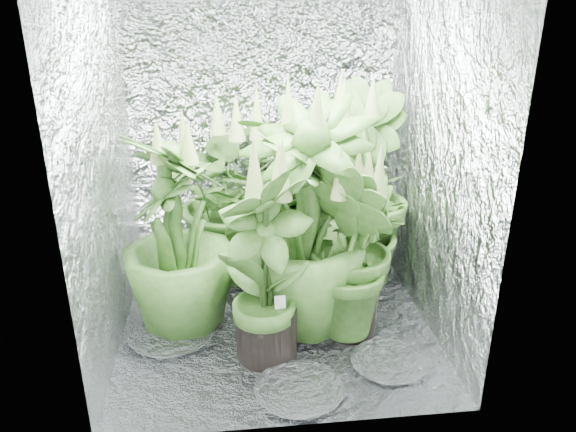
{
  "coord_description": "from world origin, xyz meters",
  "views": [
    {
      "loc": [
        -0.22,
        -2.59,
        1.68
      ],
      "look_at": [
        0.07,
        0.0,
        0.6
      ],
      "focal_mm": 35.0,
      "sensor_mm": 36.0,
      "label": 1
    }
  ],
  "objects_px": {
    "plant_a": "(239,193)",
    "plant_f": "(266,267)",
    "plant_b": "(299,229)",
    "plant_c": "(357,189)",
    "plant_e": "(347,229)",
    "plant_g": "(354,250)",
    "plant_h": "(305,222)",
    "plant_d": "(177,236)",
    "circulation_fan": "(356,239)"
  },
  "relations": [
    {
      "from": "plant_a",
      "to": "plant_c",
      "type": "distance_m",
      "value": 0.7
    },
    {
      "from": "plant_a",
      "to": "plant_b",
      "type": "distance_m",
      "value": 0.49
    },
    {
      "from": "plant_b",
      "to": "plant_d",
      "type": "distance_m",
      "value": 0.67
    },
    {
      "from": "plant_a",
      "to": "plant_f",
      "type": "relative_size",
      "value": 1.07
    },
    {
      "from": "plant_c",
      "to": "plant_e",
      "type": "bearing_deg",
      "value": -113.88
    },
    {
      "from": "plant_b",
      "to": "plant_f",
      "type": "bearing_deg",
      "value": -113.84
    },
    {
      "from": "plant_h",
      "to": "plant_e",
      "type": "bearing_deg",
      "value": 41.29
    },
    {
      "from": "plant_a",
      "to": "circulation_fan",
      "type": "xyz_separation_m",
      "value": [
        0.74,
        0.06,
        -0.36
      ]
    },
    {
      "from": "plant_a",
      "to": "circulation_fan",
      "type": "height_order",
      "value": "plant_a"
    },
    {
      "from": "plant_b",
      "to": "circulation_fan",
      "type": "xyz_separation_m",
      "value": [
        0.43,
        0.42,
        -0.27
      ]
    },
    {
      "from": "plant_b",
      "to": "plant_g",
      "type": "relative_size",
      "value": 0.95
    },
    {
      "from": "plant_h",
      "to": "plant_f",
      "type": "bearing_deg",
      "value": -131.48
    },
    {
      "from": "plant_b",
      "to": "plant_e",
      "type": "bearing_deg",
      "value": -2.47
    },
    {
      "from": "plant_a",
      "to": "plant_e",
      "type": "relative_size",
      "value": 1.23
    },
    {
      "from": "plant_g",
      "to": "plant_h",
      "type": "height_order",
      "value": "plant_h"
    },
    {
      "from": "plant_h",
      "to": "circulation_fan",
      "type": "relative_size",
      "value": 3.13
    },
    {
      "from": "plant_e",
      "to": "plant_a",
      "type": "bearing_deg",
      "value": 147.36
    },
    {
      "from": "plant_e",
      "to": "circulation_fan",
      "type": "xyz_separation_m",
      "value": [
        0.16,
        0.43,
        -0.27
      ]
    },
    {
      "from": "plant_a",
      "to": "plant_g",
      "type": "distance_m",
      "value": 0.89
    },
    {
      "from": "plant_a",
      "to": "plant_d",
      "type": "relative_size",
      "value": 1.01
    },
    {
      "from": "plant_c",
      "to": "plant_d",
      "type": "bearing_deg",
      "value": -157.78
    },
    {
      "from": "plant_g",
      "to": "circulation_fan",
      "type": "distance_m",
      "value": 0.84
    },
    {
      "from": "plant_a",
      "to": "circulation_fan",
      "type": "bearing_deg",
      "value": 4.76
    },
    {
      "from": "plant_c",
      "to": "plant_g",
      "type": "xyz_separation_m",
      "value": [
        -0.14,
        -0.56,
        -0.11
      ]
    },
    {
      "from": "plant_a",
      "to": "plant_d",
      "type": "xyz_separation_m",
      "value": [
        -0.32,
        -0.55,
        -0.01
      ]
    },
    {
      "from": "plant_g",
      "to": "circulation_fan",
      "type": "bearing_deg",
      "value": 75.56
    },
    {
      "from": "plant_g",
      "to": "plant_c",
      "type": "bearing_deg",
      "value": 76.22
    },
    {
      "from": "plant_d",
      "to": "plant_a",
      "type": "bearing_deg",
      "value": 59.76
    },
    {
      "from": "plant_a",
      "to": "plant_h",
      "type": "xyz_separation_m",
      "value": [
        0.31,
        -0.61,
        0.06
      ]
    },
    {
      "from": "plant_f",
      "to": "plant_h",
      "type": "distance_m",
      "value": 0.34
    },
    {
      "from": "plant_d",
      "to": "plant_h",
      "type": "distance_m",
      "value": 0.64
    },
    {
      "from": "plant_f",
      "to": "plant_g",
      "type": "relative_size",
      "value": 1.04
    },
    {
      "from": "plant_f",
      "to": "plant_a",
      "type": "bearing_deg",
      "value": 96.47
    },
    {
      "from": "plant_h",
      "to": "circulation_fan",
      "type": "distance_m",
      "value": 0.9
    },
    {
      "from": "plant_f",
      "to": "circulation_fan",
      "type": "bearing_deg",
      "value": 54.76
    },
    {
      "from": "plant_c",
      "to": "circulation_fan",
      "type": "distance_m",
      "value": 0.47
    },
    {
      "from": "plant_c",
      "to": "plant_h",
      "type": "xyz_separation_m",
      "value": [
        -0.37,
        -0.46,
        0.01
      ]
    },
    {
      "from": "plant_d",
      "to": "circulation_fan",
      "type": "bearing_deg",
      "value": 30.05
    },
    {
      "from": "plant_e",
      "to": "circulation_fan",
      "type": "height_order",
      "value": "plant_e"
    },
    {
      "from": "plant_e",
      "to": "plant_g",
      "type": "bearing_deg",
      "value": -96.19
    },
    {
      "from": "plant_c",
      "to": "plant_d",
      "type": "distance_m",
      "value": 1.09
    },
    {
      "from": "plant_f",
      "to": "plant_h",
      "type": "height_order",
      "value": "plant_h"
    },
    {
      "from": "plant_f",
      "to": "plant_h",
      "type": "relative_size",
      "value": 0.83
    },
    {
      "from": "plant_g",
      "to": "circulation_fan",
      "type": "height_order",
      "value": "plant_g"
    },
    {
      "from": "plant_c",
      "to": "plant_g",
      "type": "height_order",
      "value": "plant_c"
    },
    {
      "from": "plant_c",
      "to": "plant_f",
      "type": "height_order",
      "value": "plant_c"
    },
    {
      "from": "plant_c",
      "to": "plant_e",
      "type": "distance_m",
      "value": 0.29
    },
    {
      "from": "plant_a",
      "to": "plant_d",
      "type": "height_order",
      "value": "plant_a"
    },
    {
      "from": "plant_b",
      "to": "plant_d",
      "type": "height_order",
      "value": "plant_d"
    },
    {
      "from": "plant_a",
      "to": "plant_b",
      "type": "relative_size",
      "value": 1.17
    }
  ]
}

